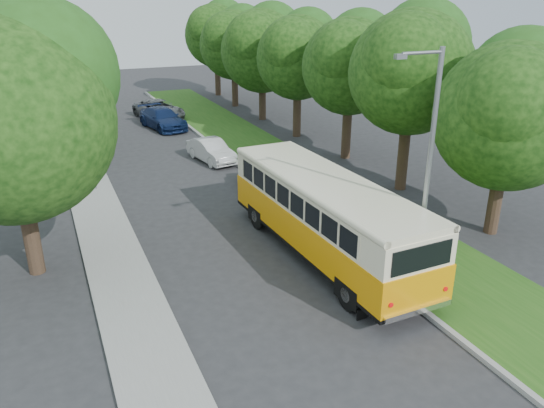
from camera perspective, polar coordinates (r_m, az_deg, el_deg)
name	(u,v)px	position (r m, az deg, el deg)	size (l,w,h in m)	color
ground	(271,281)	(18.85, -0.12, -8.25)	(120.00, 120.00, 0.00)	#2C2C2E
curb	(299,213)	(24.26, 2.92, -0.98)	(0.20, 70.00, 0.15)	gray
grass_verge	(343,206)	(25.34, 7.68, -0.16)	(4.50, 70.00, 0.13)	#245416
sidewalk	(110,246)	(22.11, -17.01, -4.35)	(2.20, 70.00, 0.12)	gray
treeline	(201,54)	(34.53, -7.64, 15.69)	(24.27, 41.91, 9.46)	#332319
lamppost_near	(427,167)	(17.22, 16.29, 3.79)	(1.71, 0.16, 8.00)	gray
lamppost_far	(75,98)	(31.47, -20.44, 10.65)	(1.71, 0.16, 7.50)	gray
warning_sign	(93,159)	(28.09, -18.73, 4.61)	(0.56, 0.10, 2.50)	gray
vintage_bus	(325,218)	(19.93, 5.70, -1.48)	(2.78, 10.80, 3.21)	#FF9F08
car_silver	(255,178)	(27.16, -1.87, 2.80)	(1.48, 3.68, 1.26)	silver
car_white	(211,151)	(32.10, -6.54, 5.73)	(1.43, 4.09, 1.35)	silver
car_blue	(163,118)	(40.90, -11.68, 9.01)	(2.12, 5.22, 1.52)	#12224F
car_grey	(159,109)	(44.36, -12.05, 9.91)	(2.44, 5.29, 1.47)	#53575A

